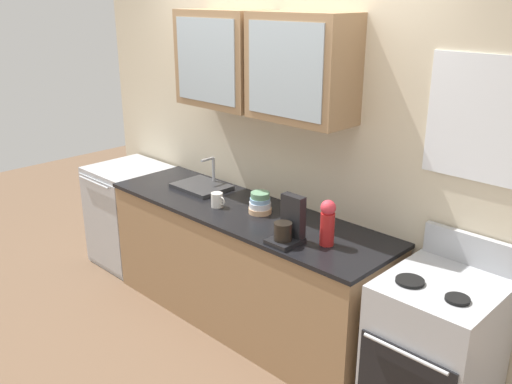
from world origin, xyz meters
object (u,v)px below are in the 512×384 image
Objects in this scene: cup_near_sink at (217,200)px; dishwasher at (131,215)px; coffee_maker at (289,226)px; bowl_stack at (260,203)px; vase at (328,222)px; sink_faucet at (202,186)px; stove_range at (435,354)px.

dishwasher is (-1.27, 0.09, -0.50)m from cup_near_sink.
cup_near_sink is at bearing -3.87° from dishwasher.
coffee_maker is (2.02, -0.18, 0.55)m from dishwasher.
bowl_stack is 0.32m from cup_near_sink.
bowl_stack is 0.65m from vase.
sink_faucet is 0.42m from cup_near_sink.
coffee_maker reaches higher than vase.
dishwasher is (-2.21, 0.05, -0.59)m from vase.
coffee_maker reaches higher than sink_faucet.
coffee_maker reaches higher than cup_near_sink.
sink_faucet is 2.58× the size of bowl_stack.
dishwasher is at bearing 174.91° from coffee_maker.
bowl_stack is at bearing 23.81° from cup_near_sink.
bowl_stack is at bearing -4.32° from sink_faucet.
vase is 0.98× the size of coffee_maker.
stove_range is at bearing 0.08° from dishwasher.
coffee_maker is (0.75, -0.09, 0.06)m from cup_near_sink.
coffee_maker is (0.45, -0.22, 0.04)m from bowl_stack.
vase reaches higher than cup_near_sink.
vase reaches higher than sink_faucet.
dishwasher is (-2.94, -0.00, -0.01)m from stove_range.
stove_range is 1.46m from bowl_stack.
stove_range is 6.77× the size of bowl_stack.
sink_faucet reaches higher than cup_near_sink.
stove_range reaches higher than cup_near_sink.
stove_range is at bearing 3.11° from cup_near_sink.
coffee_maker reaches higher than bowl_stack.
dishwasher is at bearing 176.13° from cup_near_sink.
vase is at bearing -1.19° from dishwasher.
coffee_maker is at bearing -26.28° from bowl_stack.
sink_faucet is 0.68m from bowl_stack.
sink_faucet is 0.46× the size of dishwasher.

